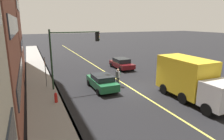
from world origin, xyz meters
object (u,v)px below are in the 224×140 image
object	(u,v)px
pedestrian_with_backpack	(118,76)
street_sign_post	(45,70)
car_green	(102,82)
car_maroon	(122,63)
fire_hydrant	(56,98)
traffic_light_mast	(71,48)
truck_yellow	(191,79)

from	to	relation	value
pedestrian_with_backpack	street_sign_post	size ratio (longest dim) A/B	0.58
car_green	car_maroon	xyz separation A→B (m)	(6.92, -5.45, -0.00)
car_green	car_maroon	size ratio (longest dim) A/B	0.99
fire_hydrant	traffic_light_mast	bearing A→B (deg)	-31.89
car_green	traffic_light_mast	distance (m)	4.26
car_green	truck_yellow	world-z (taller)	truck_yellow
fire_hydrant	car_green	bearing A→B (deg)	-67.55
pedestrian_with_backpack	traffic_light_mast	distance (m)	5.28
car_maroon	truck_yellow	xyz separation A→B (m)	(-12.17, -0.33, 1.01)
car_green	car_maroon	world-z (taller)	car_maroon
car_green	fire_hydrant	distance (m)	4.91
street_sign_post	fire_hydrant	size ratio (longest dim) A/B	3.22
car_green	truck_yellow	distance (m)	7.87
traffic_light_mast	street_sign_post	distance (m)	3.34
traffic_light_mast	fire_hydrant	bearing A→B (deg)	148.11
car_maroon	car_green	bearing A→B (deg)	141.78
car_maroon	pedestrian_with_backpack	xyz separation A→B (m)	(-6.63, 3.65, 0.29)
car_maroon	fire_hydrant	size ratio (longest dim) A/B	4.70
traffic_light_mast	fire_hydrant	world-z (taller)	traffic_light_mast
truck_yellow	pedestrian_with_backpack	world-z (taller)	truck_yellow
car_green	truck_yellow	size ratio (longest dim) A/B	0.65
car_green	traffic_light_mast	xyz separation A→B (m)	(1.39, 2.50, 3.16)
fire_hydrant	truck_yellow	bearing A→B (deg)	-108.17
truck_yellow	car_green	bearing A→B (deg)	47.70
street_sign_post	car_green	bearing A→B (deg)	-117.18
truck_yellow	traffic_light_mast	distance (m)	10.83
car_green	pedestrian_with_backpack	distance (m)	1.84
truck_yellow	fire_hydrant	distance (m)	10.92
car_maroon	pedestrian_with_backpack	size ratio (longest dim) A/B	2.50
pedestrian_with_backpack	traffic_light_mast	xyz separation A→B (m)	(1.11, 4.30, 2.87)
car_maroon	truck_yellow	size ratio (longest dim) A/B	0.66
car_maroon	street_sign_post	distance (m)	11.24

